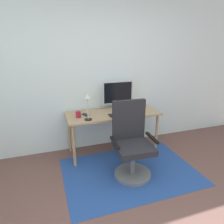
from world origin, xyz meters
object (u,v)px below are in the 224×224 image
Objects in this scene: monitor at (118,93)px; coffee_cup at (78,114)px; keyboard at (122,114)px; computer_mouse at (141,112)px; desk_lamp at (88,102)px; cell_phone at (85,115)px; desk at (113,117)px; office_chair at (132,146)px.

monitor is 5.37× the size of coffee_cup.
monitor is 0.41m from keyboard.
computer_mouse is at bearing -4.87° from keyboard.
monitor reaches higher than desk_lamp.
keyboard is 0.58m from cell_phone.
keyboard is (0.10, -0.15, 0.08)m from desk.
monitor reaches higher than cell_phone.
computer_mouse reaches higher than cell_phone.
cell_phone is 0.90m from office_chair.
desk is at bearing -131.32° from monitor.
desk is at bearing 23.90° from desk_lamp.
office_chair is at bearing -46.18° from coffee_cup.
desk is at bearing -18.66° from cell_phone.
cell_phone reaches higher than desk.
monitor is at bearing 83.34° from keyboard.
cell_phone is 0.36× the size of desk_lamp.
desk_lamp reaches higher than desk.
coffee_cup reaches higher than cell_phone.
coffee_cup reaches higher than computer_mouse.
office_chair reaches higher than desk.
computer_mouse is at bearing -28.67° from cell_phone.
office_chair is (0.49, -0.48, -0.54)m from desk_lamp.
office_chair is at bearing -70.87° from cell_phone.
computer_mouse is at bearing -50.93° from monitor.
desk is 3.83× the size of desk_lamp.
desk is 0.71m from office_chair.
desk_lamp is (-0.87, -0.02, 0.26)m from computer_mouse.
keyboard reaches higher than cell_phone.
keyboard is at bearing -8.82° from coffee_cup.
office_chair is (-0.10, -0.84, -0.54)m from monitor.
monitor is at bearing -2.47° from cell_phone.
computer_mouse is at bearing -7.58° from coffee_cup.
keyboard is at bearing -33.20° from cell_phone.
coffee_cup reaches higher than keyboard.
desk_lamp is (-0.01, -0.23, 0.27)m from cell_phone.
monitor is at bearing 86.39° from office_chair.
monitor is at bearing 129.07° from computer_mouse.
desk is 0.60m from desk_lamp.
desk is 0.45m from cell_phone.
desk_lamp is at bearing -178.53° from computer_mouse.
keyboard is 0.62m from desk_lamp.
keyboard is 4.13× the size of computer_mouse.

